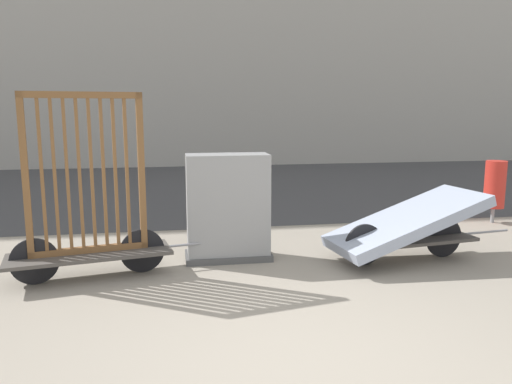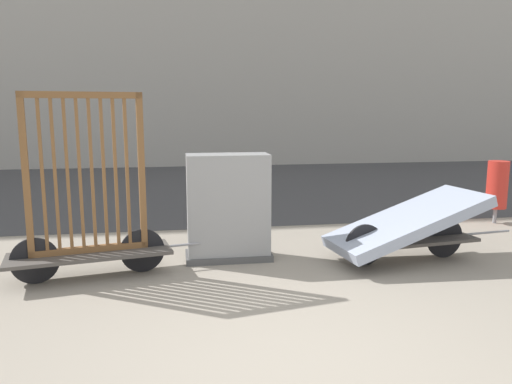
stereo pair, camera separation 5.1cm
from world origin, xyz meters
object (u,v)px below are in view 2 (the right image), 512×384
(bike_cart_with_bedframe, at_px, (89,217))
(utility_cabinet, at_px, (228,211))
(bike_cart_with_mattress, at_px, (407,225))
(trash_bin, at_px, (497,185))

(bike_cart_with_bedframe, relative_size, utility_cabinet, 1.86)
(bike_cart_with_bedframe, xyz_separation_m, bike_cart_with_mattress, (3.77, -0.00, -0.24))
(bike_cart_with_bedframe, relative_size, trash_bin, 2.39)
(bike_cart_with_bedframe, height_order, trash_bin, bike_cart_with_bedframe)
(utility_cabinet, xyz_separation_m, trash_bin, (4.60, 1.29, 0.02))
(bike_cart_with_mattress, relative_size, trash_bin, 2.47)
(utility_cabinet, bearing_deg, bike_cart_with_bedframe, -164.10)
(bike_cart_with_bedframe, relative_size, bike_cart_with_mattress, 0.97)
(bike_cart_with_mattress, xyz_separation_m, trash_bin, (2.43, 1.75, 0.18))
(bike_cart_with_bedframe, height_order, utility_cabinet, bike_cart_with_bedframe)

